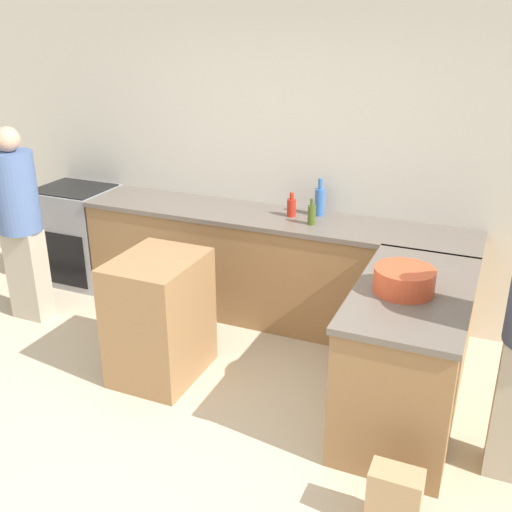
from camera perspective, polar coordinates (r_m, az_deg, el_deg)
The scene contains 12 objects.
ground_plane at distance 3.82m, azimuth -10.55°, elevation -18.63°, with size 14.00×14.00×0.00m, color beige.
wall_back at distance 5.11m, azimuth 2.91°, elevation 9.48°, with size 8.00×0.06×2.70m.
counter_back at distance 5.09m, azimuth 1.42°, elevation -1.06°, with size 3.32×0.63×0.93m.
counter_peninsula at distance 3.96m, azimuth 14.18°, elevation -9.09°, with size 0.69×1.36×0.93m.
range_oven at distance 6.08m, azimuth -16.56°, elevation 1.97°, with size 0.70×0.61×0.94m.
island_table at distance 4.34m, azimuth -9.15°, elevation -5.81°, with size 0.55×0.69×0.91m.
mixing_bowl at distance 3.66m, azimuth 13.93°, elevation -2.25°, with size 0.36×0.36×0.15m.
hot_sauce_bottle at distance 4.89m, azimuth 3.40°, elevation 4.69°, with size 0.07×0.07×0.20m.
olive_oil_bottle at distance 4.71m, azimuth 5.32°, elevation 3.99°, with size 0.06×0.06×0.21m.
water_bottle_blue at distance 4.92m, azimuth 6.09°, elevation 5.25°, with size 0.08×0.08×0.31m.
person_by_range at distance 5.30m, azimuth -21.58°, elevation 3.28°, with size 0.35×0.35×1.65m.
paper_bag at distance 3.35m, azimuth 13.02°, elevation -21.71°, with size 0.27×0.16×0.36m.
Camera 1 is at (1.72, -2.34, 2.47)m, focal length 42.00 mm.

